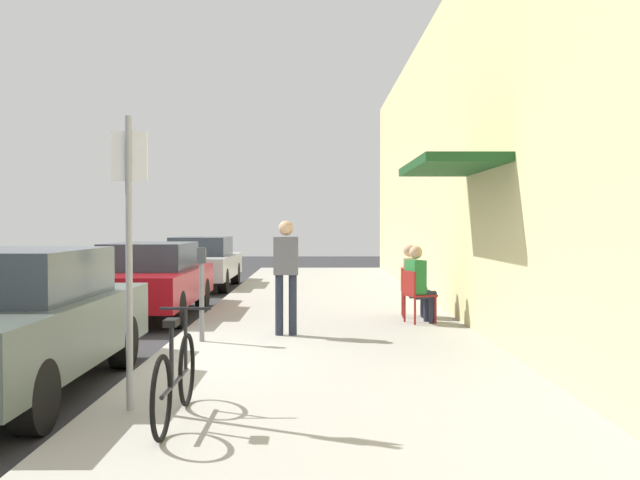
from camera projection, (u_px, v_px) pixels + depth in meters
The scene contains 14 objects.
ground_plane at pixel (150, 367), 8.70m from camera, with size 60.00×60.00×0.00m, color #2D2D30.
sidewalk_slab at pixel (329, 336), 10.71m from camera, with size 4.50×32.00×0.12m, color #9E9B93.
building_facade at pixel (487, 140), 10.66m from camera, with size 1.40×32.00×6.09m.
parked_car_0 at pixel (11, 321), 7.28m from camera, with size 1.80×4.40×1.50m.
parked_car_1 at pixel (149, 279), 13.34m from camera, with size 1.80×4.40×1.41m.
parked_car_2 at pixel (201, 262), 19.42m from camera, with size 1.80×4.40×1.42m.
parking_meter at pixel (202, 287), 9.90m from camera, with size 0.12×0.10×1.32m.
street_sign at pixel (129, 239), 6.22m from camera, with size 0.32×0.06×2.60m.
bicycle_0 at pixel (175, 379), 5.87m from camera, with size 0.46×1.71×0.90m.
cafe_chair_0 at pixel (416, 293), 11.73m from camera, with size 0.56×0.56×0.87m.
seated_patron_0 at pixel (419, 281), 11.75m from camera, with size 0.51×0.47×1.29m.
cafe_chair_1 at pixel (409, 289), 12.52m from camera, with size 0.47×0.47×0.87m.
seated_patron_1 at pixel (413, 278), 12.51m from camera, with size 0.44×0.38×1.29m.
pedestrian_standing at pixel (286, 268), 10.44m from camera, with size 0.36×0.22×1.70m.
Camera 1 is at (2.04, -8.68, 1.77)m, focal length 39.62 mm.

